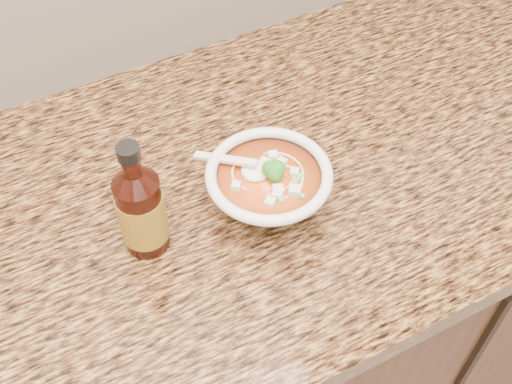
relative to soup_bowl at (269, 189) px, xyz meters
name	(u,v)px	position (x,y,z in m)	size (l,w,h in m)	color
cabinet	(141,371)	(-0.24, 0.08, -0.51)	(4.00, 0.65, 0.86)	#352110
counter_slab	(97,238)	(-0.24, 0.08, -0.06)	(4.00, 0.68, 0.04)	olive
soup_bowl	(269,189)	(0.00, 0.00, 0.00)	(0.18, 0.18, 0.10)	white
hot_sauce_bottle	(141,210)	(-0.18, 0.02, 0.03)	(0.08, 0.08, 0.19)	#401108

